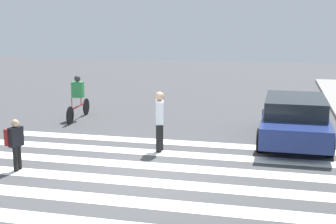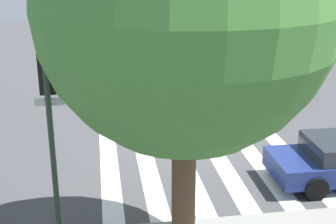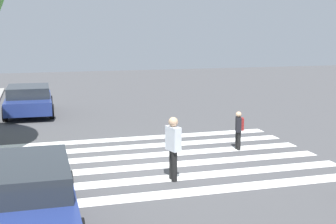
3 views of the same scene
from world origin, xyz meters
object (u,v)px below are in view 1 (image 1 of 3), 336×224
object	(u,v)px
pedestrian_adult_blue_shirt	(160,118)
cyclist_far_lane	(78,96)
car_parked_far_curb	(295,118)
pedestrian_child_with_backpack	(15,141)

from	to	relation	value
pedestrian_adult_blue_shirt	cyclist_far_lane	size ratio (longest dim) A/B	0.72
pedestrian_adult_blue_shirt	cyclist_far_lane	xyz separation A→B (m)	(-3.30, -3.84, -0.06)
pedestrian_adult_blue_shirt	car_parked_far_curb	world-z (taller)	pedestrian_adult_blue_shirt
pedestrian_adult_blue_shirt	pedestrian_child_with_backpack	size ratio (longest dim) A/B	1.32
pedestrian_child_with_backpack	car_parked_far_curb	size ratio (longest dim) A/B	0.27
car_parked_far_curb	pedestrian_child_with_backpack	bearing A→B (deg)	-55.39
pedestrian_child_with_backpack	car_parked_far_curb	distance (m)	7.77
cyclist_far_lane	car_parked_far_curb	distance (m)	7.51
pedestrian_adult_blue_shirt	cyclist_far_lane	distance (m)	5.06
pedestrian_adult_blue_shirt	car_parked_far_curb	distance (m)	4.07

